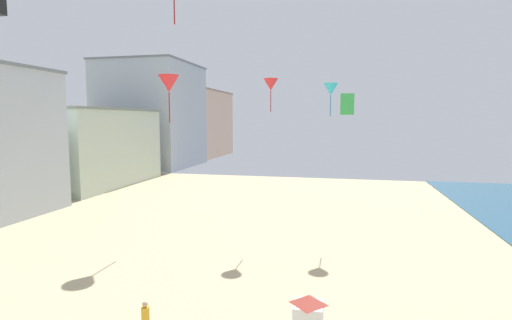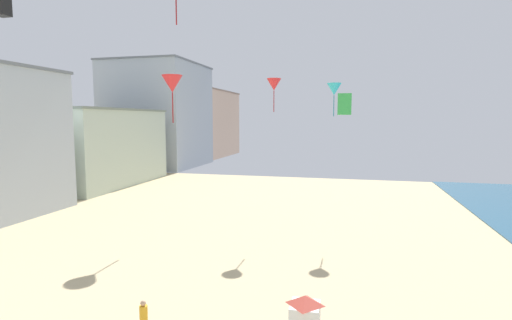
# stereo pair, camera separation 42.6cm
# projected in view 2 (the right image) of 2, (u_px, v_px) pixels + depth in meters

# --- Properties ---
(boardwalk_hotel_mid) EXTENTS (15.66, 20.19, 10.68)m
(boardwalk_hotel_mid) POSITION_uv_depth(u_px,v_px,m) (84.00, 146.00, 55.21)
(boardwalk_hotel_mid) COLOR #B7C6B2
(boardwalk_hotel_mid) RESTS_ON ground
(boardwalk_hotel_far) EXTENTS (16.19, 18.24, 19.98)m
(boardwalk_hotel_far) POSITION_uv_depth(u_px,v_px,m) (159.00, 115.00, 76.28)
(boardwalk_hotel_far) COLOR #ADB7C1
(boardwalk_hotel_far) RESTS_ON ground
(boardwalk_hotel_distant) EXTENTS (13.91, 21.83, 16.25)m
(boardwalk_hotel_distant) POSITION_uv_depth(u_px,v_px,m) (202.00, 124.00, 98.07)
(boardwalk_hotel_distant) COLOR beige
(boardwalk_hotel_distant) RESTS_ON ground
(kite_flyer) EXTENTS (0.34, 0.34, 1.64)m
(kite_flyer) POSITION_uv_depth(u_px,v_px,m) (144.00, 317.00, 16.30)
(kite_flyer) COLOR #383D4C
(kite_flyer) RESTS_ON ground
(lifeguard_stand) EXTENTS (1.10, 1.10, 2.55)m
(lifeguard_stand) POSITION_uv_depth(u_px,v_px,m) (305.00, 313.00, 14.73)
(lifeguard_stand) COLOR white
(lifeguard_stand) RESTS_ON ground
(kite_green_box) EXTENTS (0.51, 0.51, 0.81)m
(kite_green_box) POSITION_uv_depth(u_px,v_px,m) (345.00, 104.00, 14.89)
(kite_green_box) COLOR green
(kite_red_delta) EXTENTS (1.73, 1.73, 3.93)m
(kite_red_delta) POSITION_uv_depth(u_px,v_px,m) (172.00, 84.00, 32.07)
(kite_red_delta) COLOR red
(kite_black_box) EXTENTS (0.90, 0.90, 1.41)m
(kite_black_box) POSITION_uv_depth(u_px,v_px,m) (2.00, 6.00, 26.99)
(kite_black_box) COLOR black
(kite_cyan_delta) EXTENTS (1.23, 1.23, 2.80)m
(kite_cyan_delta) POSITION_uv_depth(u_px,v_px,m) (334.00, 89.00, 32.91)
(kite_cyan_delta) COLOR #2DB7CC
(kite_red_delta_4) EXTENTS (1.24, 1.24, 2.83)m
(kite_red_delta_4) POSITION_uv_depth(u_px,v_px,m) (274.00, 85.00, 33.09)
(kite_red_delta_4) COLOR red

